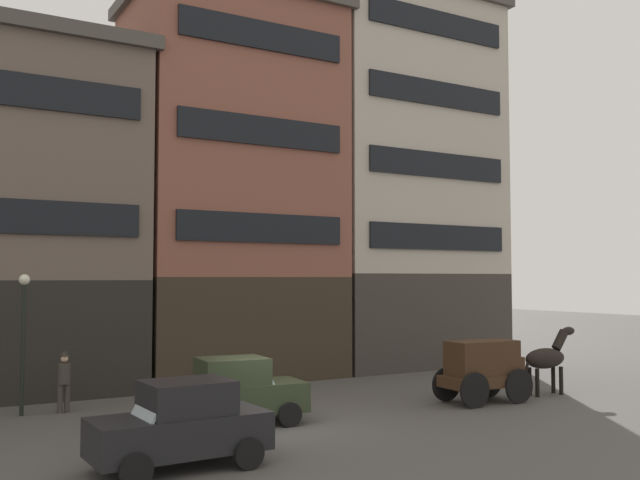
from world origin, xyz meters
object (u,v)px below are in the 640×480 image
Objects in this scene: cargo_wagon at (483,367)px; pedestrian_officer at (64,380)px; draft_horse at (547,358)px; streetlamp_curbside at (23,324)px; sedan_light at (181,425)px; sedan_dark at (236,391)px.

pedestrian_officer is (-12.04, 5.02, -0.17)m from cargo_wagon.
streetlamp_curbside is (-16.13, 5.17, 1.40)m from draft_horse.
streetlamp_curbside is (-1.14, 0.14, 1.69)m from pedestrian_officer.
draft_horse is at bearing 10.81° from sedan_light.
sedan_light is (-14.06, -2.68, -0.36)m from draft_horse.
cargo_wagon is 1.66× the size of pedestrian_officer.
sedan_dark is at bearing 174.64° from cargo_wagon.
draft_horse is 15.81m from pedestrian_officer.
streetlamp_curbside reaches higher than sedan_dark.
pedestrian_officer is at bearing 96.85° from sedan_light.
sedan_light is at bearing -166.40° from cargo_wagon.
cargo_wagon is 11.43m from sedan_light.
draft_horse is 14.32m from sedan_light.
cargo_wagon is at bearing 179.95° from draft_horse.
pedestrian_officer is at bearing 161.47° from draft_horse.
cargo_wagon is at bearing 13.60° from sedan_light.
draft_horse reaches higher than sedan_dark.
sedan_dark is at bearing -42.15° from streetlamp_curbside.
streetlamp_curbside is (-2.07, 7.85, 1.76)m from sedan_light.
sedan_dark is (-11.29, 0.78, -0.36)m from draft_horse.
pedestrian_officer is at bearing -7.20° from streetlamp_curbside.
sedan_light is (-2.78, -3.47, 0.00)m from sedan_dark.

